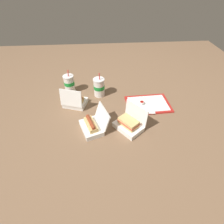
{
  "coord_description": "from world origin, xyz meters",
  "views": [
    {
      "loc": [
        -0.12,
        -1.08,
        0.95
      ],
      "look_at": [
        -0.04,
        -0.05,
        0.05
      ],
      "focal_mm": 28.0,
      "sensor_mm": 36.0,
      "label": 1
    }
  ],
  "objects": [
    {
      "name": "clamshell_hotdog_back",
      "position": [
        -0.19,
        -0.17,
        0.04
      ],
      "size": [
        0.24,
        0.24,
        0.17
      ],
      "color": "white",
      "rests_on": "ground_plane"
    },
    {
      "name": "food_tray",
      "position": [
        0.29,
        0.08,
        0.01
      ],
      "size": [
        0.38,
        0.28,
        0.01
      ],
      "color": "red",
      "rests_on": "ground_plane"
    },
    {
      "name": "napkin_stack",
      "position": [
        0.27,
        -0.0,
        0.02
      ],
      "size": [
        0.11,
        0.11,
        0.0
      ],
      "primitive_type": "cube",
      "rotation": [
        0.0,
        0.0,
        -0.07
      ],
      "color": "white",
      "rests_on": "food_tray"
    },
    {
      "name": "ground_plane",
      "position": [
        0.0,
        0.0,
        0.0
      ],
      "size": [
        3.2,
        3.2,
        0.0
      ],
      "primitive_type": "plane",
      "color": "brown"
    },
    {
      "name": "ketchup_cup",
      "position": [
        0.23,
        0.08,
        0.03
      ],
      "size": [
        0.04,
        0.04,
        0.02
      ],
      "color": "white",
      "rests_on": "food_tray"
    },
    {
      "name": "soda_cup_center",
      "position": [
        -0.13,
        0.26,
        0.09
      ],
      "size": [
        0.1,
        0.1,
        0.23
      ],
      "color": "white",
      "rests_on": "ground_plane"
    },
    {
      "name": "clamshell_sandwich_front",
      "position": [
        0.08,
        -0.18,
        0.04
      ],
      "size": [
        0.25,
        0.25,
        0.18
      ],
      "color": "white",
      "rests_on": "ground_plane"
    },
    {
      "name": "plastic_fork",
      "position": [
        0.23,
        0.15,
        0.02
      ],
      "size": [
        0.11,
        0.04,
        0.0
      ],
      "primitive_type": "cube",
      "rotation": [
        0.0,
        0.0,
        0.25
      ],
      "color": "white",
      "rests_on": "food_tray"
    },
    {
      "name": "soda_cup_back",
      "position": [
        -0.41,
        0.34,
        0.09
      ],
      "size": [
        0.1,
        0.1,
        0.23
      ],
      "color": "white",
      "rests_on": "ground_plane"
    },
    {
      "name": "clamshell_hotdog_center",
      "position": [
        -0.34,
        0.13,
        0.04
      ],
      "size": [
        0.22,
        0.2,
        0.19
      ],
      "color": "white",
      "rests_on": "ground_plane"
    }
  ]
}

